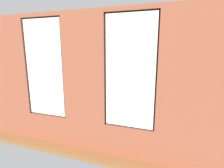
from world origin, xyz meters
TOP-DOWN VIEW (x-y plane):
  - ground_plane at (0.00, 0.00)m, footprint 6.22×5.76m
  - brick_wall_with_windows at (-0.00, 2.50)m, footprint 5.62×0.30m
  - white_wall_right at (2.76, 0.20)m, footprint 0.10×4.76m
  - couch_by_window at (-0.10, 1.85)m, footprint 1.74×0.87m
  - couch_left at (-2.11, 0.32)m, footprint 1.03×1.93m
  - coffee_table at (0.34, -0.31)m, footprint 1.25×0.83m
  - cup_ceramic at (0.50, -0.41)m, footprint 0.07×0.07m
  - candle_jar at (0.34, -0.31)m, footprint 0.08×0.08m
  - table_plant_small at (-0.00, -0.45)m, footprint 0.14×0.14m
  - remote_black at (0.72, -0.19)m, footprint 0.15×0.16m
  - remote_gray at (0.25, -0.19)m, footprint 0.06×0.17m
  - media_console at (2.46, -0.12)m, footprint 1.07×0.42m
  - tv_flatscreen at (2.46, -0.13)m, footprint 1.20×0.20m
  - potted_plant_corner_far_left at (-2.26, 1.95)m, footprint 0.61×0.61m
  - potted_plant_between_couches at (-1.42, 1.80)m, footprint 0.44×0.44m
  - potted_plant_corner_near_left at (-2.26, -1.88)m, footprint 1.00×1.05m
  - potted_plant_beside_window_right at (2.07, 1.95)m, footprint 0.75×0.79m
  - potted_plant_by_left_couch at (-1.71, -1.06)m, footprint 0.29×0.29m
  - potted_plant_foreground_right at (2.16, -1.83)m, footprint 0.95×0.96m
  - potted_plant_mid_room_small at (-0.42, -0.92)m, footprint 0.26×0.26m

SIDE VIEW (x-z plane):
  - ground_plane at x=0.00m, z-range -0.10..0.00m
  - media_console at x=2.46m, z-range 0.00..0.47m
  - potted_plant_mid_room_small at x=-0.42m, z-range 0.07..0.57m
  - couch_left at x=-2.11m, z-range -0.07..0.73m
  - couch_by_window at x=-0.10m, z-range -0.07..0.73m
  - potted_plant_by_left_couch at x=-1.71m, z-range 0.09..0.63m
  - coffee_table at x=0.34m, z-range 0.16..0.59m
  - remote_black at x=0.72m, z-range 0.43..0.45m
  - remote_gray at x=0.25m, z-range 0.43..0.45m
  - potted_plant_between_couches at x=-1.42m, z-range 0.09..0.82m
  - cup_ceramic at x=0.50m, z-range 0.43..0.52m
  - candle_jar at x=0.34m, z-range 0.43..0.53m
  - potted_plant_beside_window_right at x=2.07m, z-range -0.03..1.10m
  - table_plant_small at x=0.00m, z-range 0.44..0.66m
  - potted_plant_corner_far_left at x=-2.26m, z-range 0.13..1.10m
  - potted_plant_foreground_right at x=2.16m, z-range -0.02..1.31m
  - tv_flatscreen at x=2.46m, z-range 0.48..1.28m
  - potted_plant_corner_near_left at x=-2.26m, z-range 0.17..1.64m
  - brick_wall_with_windows at x=0.00m, z-range -0.07..3.00m
  - white_wall_right at x=2.76m, z-range 0.00..3.07m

